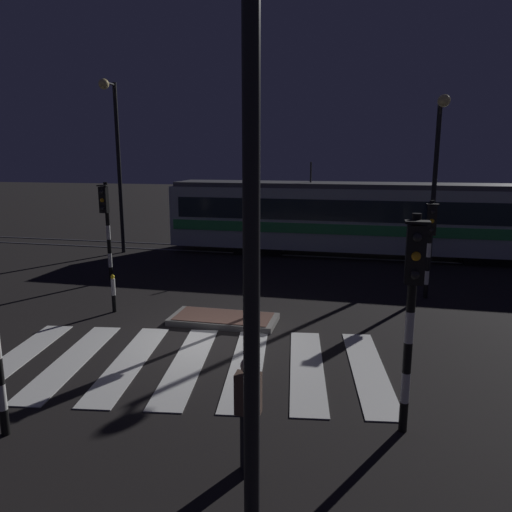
% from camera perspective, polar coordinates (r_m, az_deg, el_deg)
% --- Properties ---
extents(ground_plane, '(120.00, 120.00, 0.00)m').
position_cam_1_polar(ground_plane, '(12.22, -5.50, -9.67)').
color(ground_plane, black).
extents(rail_near, '(80.00, 0.12, 0.03)m').
position_cam_1_polar(rail_near, '(22.02, 3.07, 0.12)').
color(rail_near, '#59595E').
rests_on(rail_near, ground).
extents(rail_far, '(80.00, 0.12, 0.03)m').
position_cam_1_polar(rail_far, '(23.40, 3.67, 0.81)').
color(rail_far, '#59595E').
rests_on(rail_far, ground).
extents(crosswalk_zebra, '(8.96, 5.29, 0.02)m').
position_cam_1_polar(crosswalk_zebra, '(10.91, -8.03, -12.39)').
color(crosswalk_zebra, silver).
rests_on(crosswalk_zebra, ground).
extents(traffic_island, '(2.86, 1.30, 0.18)m').
position_cam_1_polar(traffic_island, '(13.32, -3.81, -7.39)').
color(traffic_island, slate).
rests_on(traffic_island, ground).
extents(traffic_light_corner_far_right, '(0.36, 0.42, 3.09)m').
position_cam_1_polar(traffic_light_corner_far_right, '(15.90, 19.74, 2.34)').
color(traffic_light_corner_far_right, black).
rests_on(traffic_light_corner_far_right, ground).
extents(traffic_light_corner_near_right, '(0.36, 0.42, 3.60)m').
position_cam_1_polar(traffic_light_corner_near_right, '(7.84, 17.85, -4.22)').
color(traffic_light_corner_near_right, black).
rests_on(traffic_light_corner_near_right, ground).
extents(traffic_light_median_centre, '(0.36, 0.42, 3.03)m').
position_cam_1_polar(traffic_light_median_centre, '(12.76, -0.43, 0.67)').
color(traffic_light_median_centre, black).
rests_on(traffic_light_median_centre, ground).
extents(traffic_light_corner_far_left, '(0.36, 0.42, 3.53)m').
position_cam_1_polar(traffic_light_corner_far_left, '(17.84, -17.17, 4.40)').
color(traffic_light_corner_far_left, black).
rests_on(traffic_light_corner_far_left, ground).
extents(street_lamp_near_kerb, '(0.44, 1.21, 7.77)m').
position_cam_1_polar(street_lamp_near_kerb, '(4.64, -1.28, 16.96)').
color(street_lamp_near_kerb, black).
rests_on(street_lamp_near_kerb, ground).
extents(street_lamp_trackside_left, '(0.44, 1.21, 7.58)m').
position_cam_1_polar(street_lamp_trackside_left, '(22.87, -16.17, 12.11)').
color(street_lamp_trackside_left, black).
rests_on(street_lamp_trackside_left, ground).
extents(street_lamp_trackside_right, '(0.44, 1.21, 6.54)m').
position_cam_1_polar(street_lamp_trackside_right, '(19.69, 20.46, 10.31)').
color(street_lamp_trackside_right, black).
rests_on(street_lamp_trackside_right, ground).
extents(tram, '(18.13, 2.58, 4.15)m').
position_cam_1_polar(tram, '(22.13, 13.30, 4.44)').
color(tram, '#B2BCC1').
rests_on(tram, ground).
extents(pedestrian_waiting_at_kerb, '(0.36, 0.24, 1.71)m').
position_cam_1_polar(pedestrian_waiting_at_kerb, '(7.22, -0.92, -17.97)').
color(pedestrian_waiting_at_kerb, black).
rests_on(pedestrian_waiting_at_kerb, ground).
extents(bollard_island_edge, '(0.12, 0.12, 1.11)m').
position_cam_1_polar(bollard_island_edge, '(14.59, -16.36, -4.21)').
color(bollard_island_edge, black).
rests_on(bollard_island_edge, ground).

